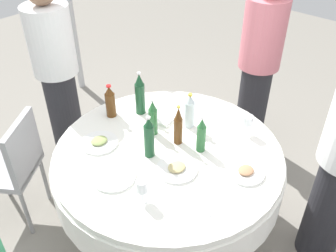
% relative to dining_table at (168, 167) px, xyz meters
% --- Properties ---
extents(ground_plane, '(10.00, 10.00, 0.00)m').
position_rel_dining_table_xyz_m(ground_plane, '(0.00, 0.00, -0.59)').
color(ground_plane, gray).
extents(dining_table, '(1.48, 1.48, 0.74)m').
position_rel_dining_table_xyz_m(dining_table, '(0.00, 0.00, 0.00)').
color(dining_table, white).
rests_on(dining_table, ground_plane).
extents(bottle_green_south, '(0.06, 0.06, 0.27)m').
position_rel_dining_table_xyz_m(bottle_green_south, '(-0.07, -0.19, 0.27)').
color(bottle_green_south, '#2D6B38').
rests_on(bottle_green_south, dining_table).
extents(bottle_brown_rear, '(0.07, 0.07, 0.25)m').
position_rel_dining_table_xyz_m(bottle_brown_rear, '(-0.02, -0.56, 0.26)').
color(bottle_brown_rear, '#593314').
rests_on(bottle_brown_rear, dining_table).
extents(bottle_green_right, '(0.06, 0.06, 0.25)m').
position_rel_dining_table_xyz_m(bottle_green_right, '(-0.14, 0.15, 0.26)').
color(bottle_green_right, '#2D6B38').
rests_on(bottle_green_right, dining_table).
extents(bottle_dark_green_inner, '(0.06, 0.06, 0.29)m').
position_rel_dining_table_xyz_m(bottle_dark_green_inner, '(0.11, -0.05, 0.28)').
color(bottle_dark_green_inner, '#194728').
rests_on(bottle_dark_green_inner, dining_table).
extents(bottle_dark_green_far, '(0.07, 0.07, 0.32)m').
position_rel_dining_table_xyz_m(bottle_dark_green_far, '(-0.18, -0.43, 0.30)').
color(bottle_dark_green_far, '#194728').
rests_on(bottle_dark_green_far, dining_table).
extents(bottle_clear_front, '(0.07, 0.07, 0.26)m').
position_rel_dining_table_xyz_m(bottle_clear_front, '(-0.29, -0.07, 0.27)').
color(bottle_clear_front, silver).
rests_on(bottle_clear_front, dining_table).
extents(bottle_brown_west, '(0.06, 0.06, 0.28)m').
position_rel_dining_table_xyz_m(bottle_brown_west, '(-0.10, -0.01, 0.28)').
color(bottle_brown_west, '#593314').
rests_on(bottle_brown_west, dining_table).
extents(wine_glass_inner, '(0.07, 0.07, 0.14)m').
position_rel_dining_table_xyz_m(wine_glass_inner, '(-0.48, 0.27, 0.25)').
color(wine_glass_inner, white).
rests_on(wine_glass_inner, dining_table).
extents(wine_glass_far, '(0.06, 0.06, 0.14)m').
position_rel_dining_table_xyz_m(wine_glass_far, '(0.40, 0.18, 0.25)').
color(wine_glass_far, white).
rests_on(wine_glass_far, dining_table).
extents(plate_left, '(0.26, 0.26, 0.02)m').
position_rel_dining_table_xyz_m(plate_left, '(0.39, -0.07, 0.15)').
color(plate_left, white).
rests_on(plate_left, dining_table).
extents(plate_near, '(0.24, 0.24, 0.04)m').
position_rel_dining_table_xyz_m(plate_near, '(0.25, -0.37, 0.16)').
color(plate_near, white).
rests_on(plate_near, dining_table).
extents(plate_east, '(0.22, 0.22, 0.04)m').
position_rel_dining_table_xyz_m(plate_east, '(-0.15, 0.48, 0.16)').
color(plate_east, white).
rests_on(plate_east, dining_table).
extents(plate_outer, '(0.25, 0.25, 0.04)m').
position_rel_dining_table_xyz_m(plate_outer, '(0.10, 0.16, 0.16)').
color(plate_outer, white).
rests_on(plate_outer, dining_table).
extents(fork_rear, '(0.18, 0.06, 0.00)m').
position_rel_dining_table_xyz_m(fork_rear, '(-0.50, -0.04, 0.15)').
color(fork_rear, silver).
rests_on(fork_rear, dining_table).
extents(fork_right, '(0.13, 0.15, 0.00)m').
position_rel_dining_table_xyz_m(fork_right, '(0.19, 0.45, 0.15)').
color(fork_right, silver).
rests_on(fork_right, dining_table).
extents(folded_napkin, '(0.16, 0.16, 0.02)m').
position_rel_dining_table_xyz_m(folded_napkin, '(-0.22, -0.25, 0.16)').
color(folded_napkin, white).
rests_on(folded_napkin, dining_table).
extents(person_right, '(0.34, 0.34, 1.61)m').
position_rel_dining_table_xyz_m(person_right, '(0.01, -1.16, 0.25)').
color(person_right, '#26262B').
rests_on(person_right, ground_plane).
extents(person_inner, '(0.34, 0.34, 1.62)m').
position_rel_dining_table_xyz_m(person_inner, '(-1.24, -0.10, 0.26)').
color(person_inner, '#26262B').
rests_on(person_inner, ground_plane).
extents(chair_west, '(0.56, 0.56, 0.87)m').
position_rel_dining_table_xyz_m(chair_west, '(0.63, -0.87, -0.08)').
color(chair_west, '#99999E').
rests_on(chair_west, ground_plane).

